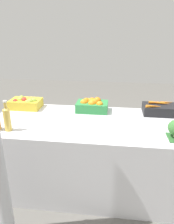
% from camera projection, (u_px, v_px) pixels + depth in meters
% --- Properties ---
extents(ground_plane, '(10.00, 10.00, 0.00)m').
position_uv_depth(ground_plane, '(87.00, 183.00, 2.46)').
color(ground_plane, '#605E59').
extents(market_table, '(1.96, 0.90, 0.76)m').
position_uv_depth(market_table, '(87.00, 154.00, 2.33)').
color(market_table, silver).
rests_on(market_table, ground_plane).
extents(apple_crate, '(0.35, 0.23, 0.14)m').
position_uv_depth(apple_crate, '(26.00, 103.00, 2.53)').
color(apple_crate, gold).
rests_on(apple_crate, market_table).
extents(orange_crate, '(0.35, 0.23, 0.14)m').
position_uv_depth(orange_crate, '(92.00, 105.00, 2.45)').
color(orange_crate, '#2D8442').
rests_on(orange_crate, market_table).
extents(carrot_crate, '(0.35, 0.23, 0.13)m').
position_uv_depth(carrot_crate, '(159.00, 109.00, 2.36)').
color(carrot_crate, black).
rests_on(carrot_crate, market_table).
extents(juice_bottle_golden, '(0.06, 0.06, 0.29)m').
position_uv_depth(juice_bottle_golden, '(7.00, 118.00, 1.95)').
color(juice_bottle_golden, gold).
rests_on(juice_bottle_golden, market_table).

